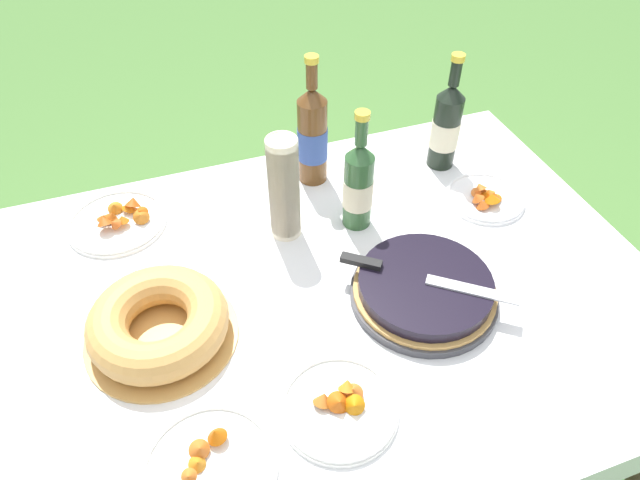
# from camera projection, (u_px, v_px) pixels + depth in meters

# --- Properties ---
(ground_plane) EXTENTS (16.00, 16.00, 0.00)m
(ground_plane) POSITION_uv_depth(u_px,v_px,m) (327.00, 444.00, 1.75)
(ground_plane) COLOR #4C7A38
(garden_table) EXTENTS (1.44, 1.05, 0.71)m
(garden_table) POSITION_uv_depth(u_px,v_px,m) (330.00, 310.00, 1.30)
(garden_table) COLOR brown
(garden_table) RESTS_ON ground_plane
(tablecloth) EXTENTS (1.45, 1.06, 0.10)m
(tablecloth) POSITION_uv_depth(u_px,v_px,m) (330.00, 294.00, 1.26)
(tablecloth) COLOR white
(tablecloth) RESTS_ON garden_table
(berry_tart) EXTENTS (0.32, 0.32, 0.06)m
(berry_tart) POSITION_uv_depth(u_px,v_px,m) (424.00, 289.00, 1.21)
(berry_tart) COLOR #38383D
(berry_tart) RESTS_ON tablecloth
(serving_knife) EXTENTS (0.31, 0.25, 0.01)m
(serving_knife) POSITION_uv_depth(u_px,v_px,m) (413.00, 275.00, 1.20)
(serving_knife) COLOR silver
(serving_knife) RESTS_ON berry_tart
(bundt_cake) EXTENTS (0.31, 0.31, 0.09)m
(bundt_cake) POSITION_uv_depth(u_px,v_px,m) (158.00, 323.00, 1.13)
(bundt_cake) COLOR tan
(bundt_cake) RESTS_ON tablecloth
(cup_stack) EXTENTS (0.07, 0.07, 0.27)m
(cup_stack) POSITION_uv_depth(u_px,v_px,m) (284.00, 189.00, 1.29)
(cup_stack) COLOR beige
(cup_stack) RESTS_ON tablecloth
(cider_bottle_green) EXTENTS (0.07, 0.07, 0.31)m
(cider_bottle_green) POSITION_uv_depth(u_px,v_px,m) (358.00, 185.00, 1.33)
(cider_bottle_green) COLOR #2D562D
(cider_bottle_green) RESTS_ON tablecloth
(cider_bottle_amber) EXTENTS (0.08, 0.08, 0.35)m
(cider_bottle_amber) POSITION_uv_depth(u_px,v_px,m) (312.00, 136.00, 1.44)
(cider_bottle_amber) COLOR brown
(cider_bottle_amber) RESTS_ON tablecloth
(juice_bottle_red) EXTENTS (0.08, 0.08, 0.32)m
(juice_bottle_red) POSITION_uv_depth(u_px,v_px,m) (446.00, 126.00, 1.50)
(juice_bottle_red) COLOR black
(juice_bottle_red) RESTS_ON tablecloth
(snack_plate_near) EXTENTS (0.24, 0.24, 0.06)m
(snack_plate_near) POSITION_uv_depth(u_px,v_px,m) (118.00, 220.00, 1.39)
(snack_plate_near) COLOR white
(snack_plate_near) RESTS_ON tablecloth
(snack_plate_left) EXTENTS (0.22, 0.22, 0.06)m
(snack_plate_left) POSITION_uv_depth(u_px,v_px,m) (340.00, 406.00, 1.03)
(snack_plate_left) COLOR white
(snack_plate_left) RESTS_ON tablecloth
(snack_plate_right) EXTENTS (0.20, 0.20, 0.06)m
(snack_plate_right) POSITION_uv_depth(u_px,v_px,m) (485.00, 197.00, 1.46)
(snack_plate_right) COLOR white
(snack_plate_right) RESTS_ON tablecloth
(snack_plate_far) EXTENTS (0.23, 0.23, 0.05)m
(snack_plate_far) POSITION_uv_depth(u_px,v_px,m) (209.00, 468.00, 0.95)
(snack_plate_far) COLOR white
(snack_plate_far) RESTS_ON tablecloth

